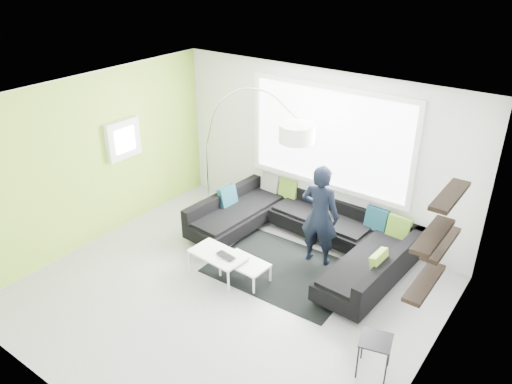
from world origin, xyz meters
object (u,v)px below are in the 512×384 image
coffee_table (231,266)px  arc_lamp (206,145)px  sectional_sofa (300,235)px  person (320,215)px  laptop (223,257)px  side_table (374,356)px

coffee_table → arc_lamp: (-1.78, 1.52, 1.08)m
sectional_sofa → person: bearing=-4.1°
laptop → coffee_table: bearing=68.4°
sectional_sofa → person: 0.63m
person → coffee_table: bearing=44.9°
arc_lamp → side_table: size_ratio=5.12×
sectional_sofa → laptop: sectional_sofa is taller
arc_lamp → person: bearing=0.8°
coffee_table → laptop: laptop is taller
arc_lamp → side_table: 4.86m
arc_lamp → sectional_sofa: bearing=0.7°
laptop → sectional_sofa: bearing=76.3°
coffee_table → laptop: bearing=-116.9°
sectional_sofa → laptop: 1.39m
side_table → laptop: size_ratio=1.39×
arc_lamp → person: 2.69m
sectional_sofa → coffee_table: sectional_sofa is taller
coffee_table → sectional_sofa: bearing=71.7°
sectional_sofa → side_table: sectional_sofa is taller
coffee_table → arc_lamp: 2.58m
coffee_table → side_table: 2.57m
side_table → person: size_ratio=0.30×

